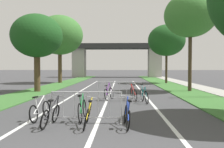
{
  "coord_description": "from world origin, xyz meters",
  "views": [
    {
      "loc": [
        0.77,
        -3.29,
        1.85
      ],
      "look_at": [
        -0.08,
        19.91,
        1.19
      ],
      "focal_mm": 39.04,
      "sensor_mm": 36.0,
      "label": 1
    }
  ],
  "objects_px": {
    "bicycle_red_3": "(133,93)",
    "bicycle_teal_4": "(144,95)",
    "tree_right_oak_near": "(190,15)",
    "tree_right_cypress_far": "(167,40)",
    "crowd_barrier_nearest": "(86,107)",
    "crowd_barrier_second": "(120,91)",
    "bicycle_yellow_0": "(88,115)",
    "bicycle_green_2": "(82,109)",
    "bicycle_black_6": "(51,115)",
    "bicycle_purple_5": "(109,93)",
    "tree_left_maple_mid": "(60,35)",
    "tree_left_oak_mid": "(37,36)",
    "bicycle_blue_7": "(127,116)",
    "bicycle_white_1": "(40,110)"
  },
  "relations": [
    {
      "from": "crowd_barrier_nearest",
      "to": "bicycle_purple_5",
      "type": "height_order",
      "value": "crowd_barrier_nearest"
    },
    {
      "from": "bicycle_teal_4",
      "to": "bicycle_yellow_0",
      "type": "bearing_deg",
      "value": 58.06
    },
    {
      "from": "crowd_barrier_nearest",
      "to": "bicycle_red_3",
      "type": "bearing_deg",
      "value": 72.26
    },
    {
      "from": "tree_right_oak_near",
      "to": "bicycle_yellow_0",
      "type": "bearing_deg",
      "value": -119.4
    },
    {
      "from": "bicycle_green_2",
      "to": "bicycle_purple_5",
      "type": "xyz_separation_m",
      "value": [
        0.66,
        5.36,
        -0.01
      ]
    },
    {
      "from": "tree_left_oak_mid",
      "to": "bicycle_teal_4",
      "type": "height_order",
      "value": "tree_left_oak_mid"
    },
    {
      "from": "tree_left_oak_mid",
      "to": "tree_left_maple_mid",
      "type": "xyz_separation_m",
      "value": [
        -0.83,
        10.04,
        1.39
      ]
    },
    {
      "from": "tree_left_oak_mid",
      "to": "bicycle_white_1",
      "type": "distance_m",
      "value": 10.74
    },
    {
      "from": "tree_right_cypress_far",
      "to": "bicycle_teal_4",
      "type": "xyz_separation_m",
      "value": [
        -3.93,
        -14.99,
        -4.49
      ]
    },
    {
      "from": "tree_right_oak_near",
      "to": "crowd_barrier_second",
      "type": "relative_size",
      "value": 3.1
    },
    {
      "from": "crowd_barrier_nearest",
      "to": "bicycle_black_6",
      "type": "bearing_deg",
      "value": -157.4
    },
    {
      "from": "crowd_barrier_nearest",
      "to": "crowd_barrier_second",
      "type": "distance_m",
      "value": 5.39
    },
    {
      "from": "tree_right_oak_near",
      "to": "bicycle_purple_5",
      "type": "relative_size",
      "value": 4.49
    },
    {
      "from": "crowd_barrier_nearest",
      "to": "bicycle_teal_4",
      "type": "distance_m",
      "value": 5.32
    },
    {
      "from": "tree_left_oak_mid",
      "to": "crowd_barrier_nearest",
      "type": "relative_size",
      "value": 2.43
    },
    {
      "from": "tree_right_cypress_far",
      "to": "crowd_barrier_nearest",
      "type": "bearing_deg",
      "value": -107.63
    },
    {
      "from": "bicycle_purple_5",
      "to": "bicycle_black_6",
      "type": "bearing_deg",
      "value": -90.11
    },
    {
      "from": "bicycle_black_6",
      "to": "bicycle_white_1",
      "type": "bearing_deg",
      "value": 130.46
    },
    {
      "from": "tree_left_oak_mid",
      "to": "bicycle_black_6",
      "type": "xyz_separation_m",
      "value": [
        4.02,
        -10.31,
        -3.79
      ]
    },
    {
      "from": "bicycle_white_1",
      "to": "bicycle_blue_7",
      "type": "height_order",
      "value": "bicycle_blue_7"
    },
    {
      "from": "tree_right_cypress_far",
      "to": "bicycle_yellow_0",
      "type": "height_order",
      "value": "tree_right_cypress_far"
    },
    {
      "from": "bicycle_teal_4",
      "to": "crowd_barrier_nearest",
      "type": "bearing_deg",
      "value": 54.99
    },
    {
      "from": "tree_left_maple_mid",
      "to": "crowd_barrier_nearest",
      "type": "distance_m",
      "value": 21.36
    },
    {
      "from": "tree_left_maple_mid",
      "to": "bicycle_red_3",
      "type": "height_order",
      "value": "tree_left_maple_mid"
    },
    {
      "from": "bicycle_green_2",
      "to": "bicycle_blue_7",
      "type": "height_order",
      "value": "bicycle_blue_7"
    },
    {
      "from": "tree_right_oak_near",
      "to": "tree_right_cypress_far",
      "type": "distance_m",
      "value": 9.18
    },
    {
      "from": "tree_right_cypress_far",
      "to": "bicycle_green_2",
      "type": "xyz_separation_m",
      "value": [
        -6.48,
        -19.35,
        -4.48
      ]
    },
    {
      "from": "crowd_barrier_second",
      "to": "bicycle_blue_7",
      "type": "bearing_deg",
      "value": -87.43
    },
    {
      "from": "bicycle_red_3",
      "to": "bicycle_teal_4",
      "type": "bearing_deg",
      "value": -73.12
    },
    {
      "from": "crowd_barrier_second",
      "to": "bicycle_yellow_0",
      "type": "height_order",
      "value": "crowd_barrier_second"
    },
    {
      "from": "crowd_barrier_second",
      "to": "bicycle_green_2",
      "type": "distance_m",
      "value": 5.03
    },
    {
      "from": "tree_right_oak_near",
      "to": "crowd_barrier_nearest",
      "type": "relative_size",
      "value": 3.13
    },
    {
      "from": "tree_right_oak_near",
      "to": "crowd_barrier_second",
      "type": "distance_m",
      "value": 9.15
    },
    {
      "from": "crowd_barrier_nearest",
      "to": "bicycle_teal_4",
      "type": "relative_size",
      "value": 1.45
    },
    {
      "from": "bicycle_purple_5",
      "to": "bicycle_black_6",
      "type": "xyz_separation_m",
      "value": [
        -1.52,
        -6.22,
        -0.03
      ]
    },
    {
      "from": "crowd_barrier_nearest",
      "to": "crowd_barrier_second",
      "type": "bearing_deg",
      "value": 78.49
    },
    {
      "from": "tree_left_maple_mid",
      "to": "bicycle_green_2",
      "type": "bearing_deg",
      "value": -73.69
    },
    {
      "from": "tree_right_oak_near",
      "to": "bicycle_green_2",
      "type": "bearing_deg",
      "value": -122.72
    },
    {
      "from": "crowd_barrier_nearest",
      "to": "bicycle_red_3",
      "type": "height_order",
      "value": "crowd_barrier_nearest"
    },
    {
      "from": "bicycle_red_3",
      "to": "tree_left_oak_mid",
      "type": "bearing_deg",
      "value": 140.55
    },
    {
      "from": "tree_left_oak_mid",
      "to": "bicycle_purple_5",
      "type": "bearing_deg",
      "value": -36.51
    },
    {
      "from": "tree_right_cypress_far",
      "to": "bicycle_red_3",
      "type": "height_order",
      "value": "tree_right_cypress_far"
    },
    {
      "from": "bicycle_yellow_0",
      "to": "tree_left_maple_mid",
      "type": "bearing_deg",
      "value": 103.71
    },
    {
      "from": "tree_right_cypress_far",
      "to": "bicycle_yellow_0",
      "type": "xyz_separation_m",
      "value": [
        -6.17,
        -20.22,
        -4.49
      ]
    },
    {
      "from": "bicycle_green_2",
      "to": "bicycle_black_6",
      "type": "relative_size",
      "value": 1.03
    },
    {
      "from": "crowd_barrier_nearest",
      "to": "bicycle_yellow_0",
      "type": "xyz_separation_m",
      "value": [
        0.11,
        -0.45,
        -0.15
      ]
    },
    {
      "from": "crowd_barrier_nearest",
      "to": "crowd_barrier_second",
      "type": "xyz_separation_m",
      "value": [
        1.07,
        5.28,
        0.0
      ]
    },
    {
      "from": "tree_left_maple_mid",
      "to": "bicycle_red_3",
      "type": "bearing_deg",
      "value": -61.2
    },
    {
      "from": "tree_right_cypress_far",
      "to": "bicycle_teal_4",
      "type": "height_order",
      "value": "tree_right_cypress_far"
    },
    {
      "from": "tree_left_oak_mid",
      "to": "bicycle_yellow_0",
      "type": "relative_size",
      "value": 3.29
    }
  ]
}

